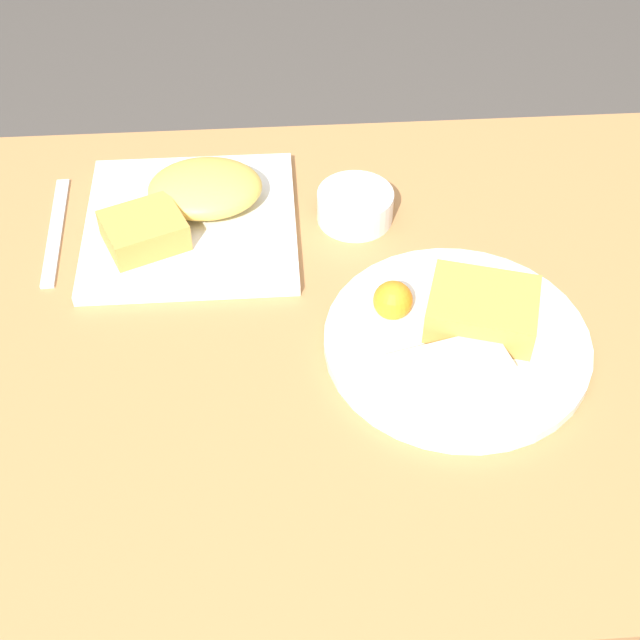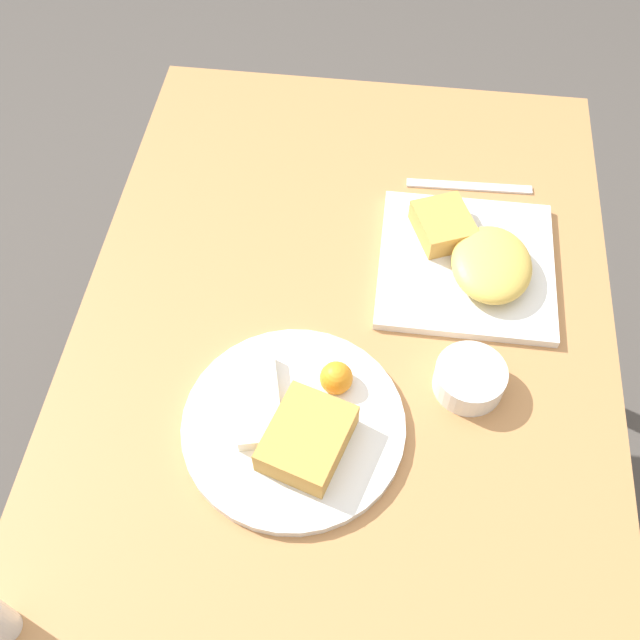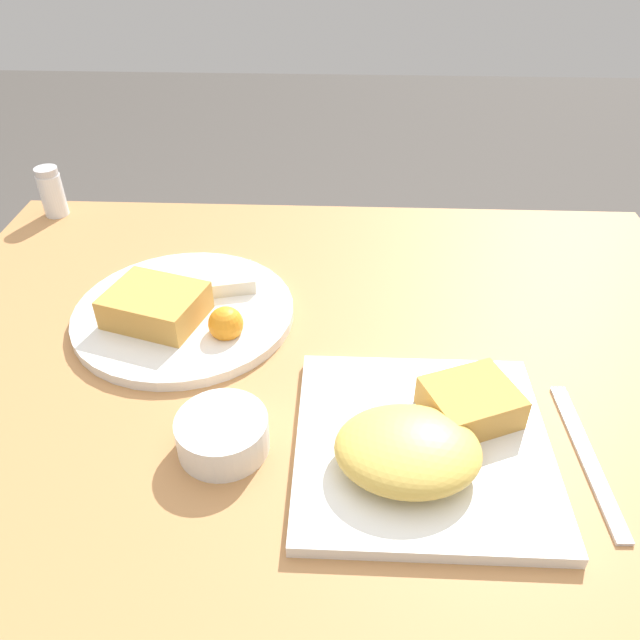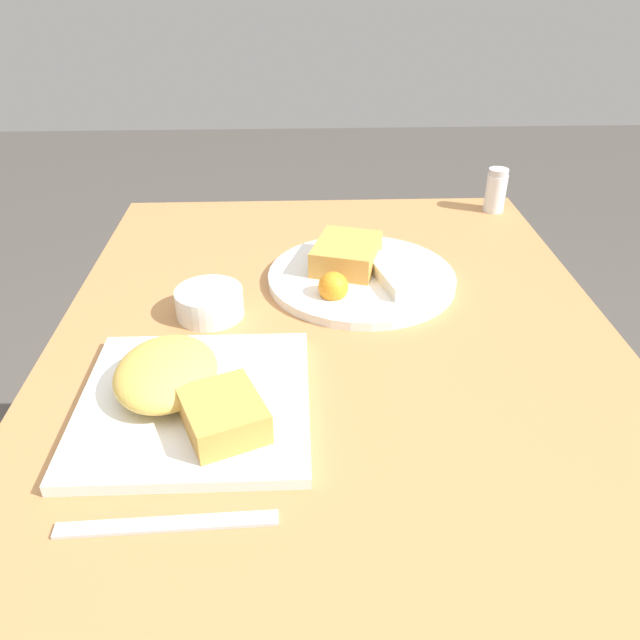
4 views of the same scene
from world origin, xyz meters
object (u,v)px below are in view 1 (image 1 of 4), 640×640
Objects in this scene: sauce_ramekin at (355,205)px; butter_knife at (56,231)px; plate_oval_far at (459,334)px; plate_square_near at (190,211)px.

sauce_ramekin is 0.37m from butter_knife.
plate_oval_far reaches higher than butter_knife.
plate_square_near reaches higher than sauce_ramekin.
plate_square_near is 0.37m from plate_oval_far.
sauce_ramekin is at bearing -67.31° from plate_oval_far.
butter_knife is at bearing 0.22° from sauce_ramekin.
sauce_ramekin is at bearing 179.44° from plate_square_near.
plate_oval_far is at bearing 143.13° from plate_square_near.
sauce_ramekin reaches higher than butter_knife.
plate_square_near is at bearing -0.56° from sauce_ramekin.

